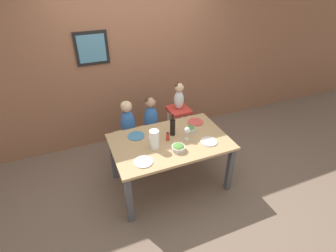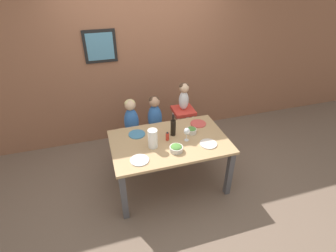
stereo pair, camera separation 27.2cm
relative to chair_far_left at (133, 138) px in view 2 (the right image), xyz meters
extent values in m
plane|color=#705B4C|center=(0.37, -0.69, -0.39)|extent=(14.00, 14.00, 0.00)
cube|color=#8E5B42|center=(0.37, 0.70, 0.96)|extent=(10.00, 0.06, 2.70)
cube|color=black|center=(-0.27, 0.66, 1.23)|extent=(0.47, 0.02, 0.47)
cube|color=teal|center=(-0.27, 0.65, 1.23)|extent=(0.38, 0.00, 0.39)
cube|color=tan|center=(0.37, -0.69, 0.32)|extent=(1.48, 0.94, 0.03)
cube|color=#4C4C51|center=(-0.31, -1.10, -0.04)|extent=(0.07, 0.07, 0.69)
cube|color=#4C4C51|center=(1.05, -1.10, -0.04)|extent=(0.07, 0.07, 0.69)
cube|color=#4C4C51|center=(-0.31, -0.28, -0.04)|extent=(0.07, 0.07, 0.69)
cube|color=#4C4C51|center=(1.05, -0.28, -0.04)|extent=(0.07, 0.07, 0.69)
cylinder|color=silver|center=(-0.14, -0.14, -0.18)|extent=(0.04, 0.04, 0.41)
cylinder|color=silver|center=(0.14, -0.14, -0.18)|extent=(0.04, 0.04, 0.41)
cylinder|color=silver|center=(-0.14, 0.14, -0.18)|extent=(0.04, 0.04, 0.41)
cylinder|color=silver|center=(0.14, 0.14, -0.18)|extent=(0.04, 0.04, 0.41)
cube|color=tan|center=(0.00, 0.00, 0.05)|extent=(0.37, 0.40, 0.05)
cylinder|color=silver|center=(0.21, -0.14, -0.18)|extent=(0.04, 0.04, 0.41)
cylinder|color=silver|center=(0.49, -0.14, -0.18)|extent=(0.04, 0.04, 0.41)
cylinder|color=silver|center=(0.21, 0.14, -0.18)|extent=(0.04, 0.04, 0.41)
cylinder|color=silver|center=(0.49, 0.14, -0.18)|extent=(0.04, 0.04, 0.41)
cube|color=tan|center=(0.35, 0.00, 0.05)|extent=(0.37, 0.40, 0.05)
cylinder|color=silver|center=(0.69, -0.12, -0.03)|extent=(0.04, 0.04, 0.70)
cylinder|color=silver|center=(0.92, -0.12, -0.03)|extent=(0.04, 0.04, 0.70)
cylinder|color=silver|center=(0.69, 0.12, -0.03)|extent=(0.04, 0.04, 0.70)
cylinder|color=silver|center=(0.92, 0.12, -0.03)|extent=(0.04, 0.04, 0.70)
cube|color=red|center=(0.80, 0.00, 0.34)|extent=(0.32, 0.34, 0.05)
ellipsoid|color=#3366B2|center=(0.00, 0.00, 0.29)|extent=(0.21, 0.20, 0.42)
sphere|color=#D6AD89|center=(0.00, 0.00, 0.56)|extent=(0.16, 0.16, 0.16)
ellipsoid|color=#DBC684|center=(0.00, 0.01, 0.58)|extent=(0.15, 0.15, 0.11)
ellipsoid|color=#3366B2|center=(0.35, 0.00, 0.29)|extent=(0.21, 0.20, 0.42)
sphere|color=tan|center=(0.35, 0.00, 0.56)|extent=(0.16, 0.16, 0.16)
ellipsoid|color=#473323|center=(0.35, 0.01, 0.58)|extent=(0.15, 0.15, 0.11)
ellipsoid|color=silver|center=(0.80, 0.00, 0.51)|extent=(0.15, 0.14, 0.30)
sphere|color=#D6AD89|center=(0.80, 0.00, 0.72)|extent=(0.14, 0.14, 0.14)
ellipsoid|color=#473323|center=(0.80, 0.01, 0.74)|extent=(0.14, 0.13, 0.10)
cylinder|color=black|center=(0.45, -0.57, 0.45)|extent=(0.07, 0.07, 0.22)
cylinder|color=black|center=(0.45, -0.57, 0.60)|extent=(0.03, 0.03, 0.08)
cylinder|color=black|center=(0.45, -0.57, 0.63)|extent=(0.03, 0.03, 0.02)
cylinder|color=white|center=(0.14, -0.75, 0.46)|extent=(0.12, 0.12, 0.24)
cylinder|color=white|center=(0.58, -0.74, 0.34)|extent=(0.06, 0.06, 0.00)
cylinder|color=white|center=(0.58, -0.74, 0.39)|extent=(0.01, 0.01, 0.09)
ellipsoid|color=white|center=(0.58, -0.74, 0.47)|extent=(0.08, 0.08, 0.09)
cylinder|color=silver|center=(0.38, -0.91, 0.37)|extent=(0.16, 0.16, 0.06)
ellipsoid|color=#4C8438|center=(0.38, -0.91, 0.40)|extent=(0.14, 0.14, 0.04)
cylinder|color=silver|center=(0.70, -0.60, 0.37)|extent=(0.13, 0.13, 0.06)
ellipsoid|color=#4C8438|center=(0.70, -0.60, 0.40)|extent=(0.11, 0.11, 0.04)
cylinder|color=silver|center=(-0.07, -0.96, 0.34)|extent=(0.22, 0.22, 0.01)
cylinder|color=teal|center=(0.00, -0.43, 0.34)|extent=(0.22, 0.22, 0.01)
cylinder|color=#D14C47|center=(0.88, -0.42, 0.34)|extent=(0.22, 0.22, 0.01)
cylinder|color=silver|center=(0.81, -0.90, 0.34)|extent=(0.22, 0.22, 0.01)
cylinder|color=red|center=(0.35, -0.66, 0.39)|extent=(0.04, 0.04, 0.10)
cone|color=black|center=(0.35, -0.66, 0.45)|extent=(0.04, 0.04, 0.02)
camera|label=1|loc=(-0.69, -3.19, 2.28)|focal=28.00mm
camera|label=2|loc=(-0.44, -3.28, 2.28)|focal=28.00mm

